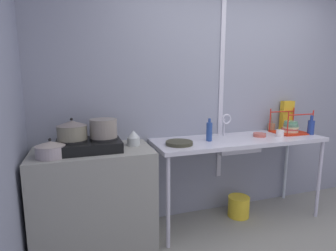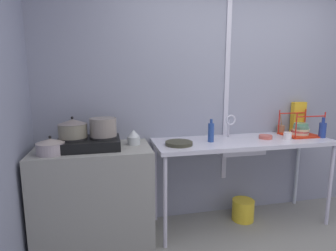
# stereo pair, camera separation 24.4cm
# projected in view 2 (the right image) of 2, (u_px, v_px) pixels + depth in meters

# --- Properties ---
(wall_back) EXTENTS (4.80, 0.10, 2.62)m
(wall_back) POSITION_uv_depth(u_px,v_px,m) (230.00, 96.00, 2.93)
(wall_back) COLOR gray
(wall_back) RESTS_ON ground
(wall_metal_strip) EXTENTS (0.05, 0.01, 2.10)m
(wall_metal_strip) POSITION_uv_depth(u_px,v_px,m) (227.00, 84.00, 2.84)
(wall_metal_strip) COLOR silver
(counter_concrete) EXTENTS (1.02, 0.57, 0.89)m
(counter_concrete) POSITION_uv_depth(u_px,v_px,m) (95.00, 196.00, 2.44)
(counter_concrete) COLOR gray
(counter_concrete) RESTS_ON ground
(counter_sink) EXTENTS (1.80, 0.57, 0.89)m
(counter_sink) POSITION_uv_depth(u_px,v_px,m) (243.00, 146.00, 2.69)
(counter_sink) COLOR silver
(counter_sink) RESTS_ON ground
(stove) EXTENTS (0.53, 0.39, 0.10)m
(stove) POSITION_uv_depth(u_px,v_px,m) (89.00, 143.00, 2.35)
(stove) COLOR black
(stove) RESTS_ON counter_concrete
(pot_on_left_burner) EXTENTS (0.24, 0.24, 0.18)m
(pot_on_left_burner) POSITION_uv_depth(u_px,v_px,m) (73.00, 128.00, 2.29)
(pot_on_left_burner) COLOR slate
(pot_on_left_burner) RESTS_ON stove
(pot_on_right_burner) EXTENTS (0.23, 0.23, 0.16)m
(pot_on_right_burner) POSITION_uv_depth(u_px,v_px,m) (103.00, 127.00, 2.35)
(pot_on_right_burner) COLOR gray
(pot_on_right_burner) RESTS_ON stove
(pot_beside_stove) EXTENTS (0.22, 0.22, 0.15)m
(pot_beside_stove) POSITION_uv_depth(u_px,v_px,m) (51.00, 146.00, 2.16)
(pot_beside_stove) COLOR #A0959A
(pot_beside_stove) RESTS_ON counter_concrete
(percolator) EXTENTS (0.12, 0.12, 0.14)m
(percolator) POSITION_uv_depth(u_px,v_px,m) (134.00, 137.00, 2.48)
(percolator) COLOR #B9C1C0
(percolator) RESTS_ON counter_concrete
(sink_basin) EXTENTS (0.45, 0.28, 0.12)m
(sink_basin) POSITION_uv_depth(u_px,v_px,m) (238.00, 146.00, 2.67)
(sink_basin) COLOR silver
(sink_basin) RESTS_ON counter_sink
(faucet) EXTENTS (0.11, 0.07, 0.24)m
(faucet) POSITION_uv_depth(u_px,v_px,m) (230.00, 122.00, 2.75)
(faucet) COLOR silver
(faucet) RESTS_ON counter_sink
(frying_pan) EXTENTS (0.25, 0.25, 0.03)m
(frying_pan) POSITION_uv_depth(u_px,v_px,m) (179.00, 143.00, 2.47)
(frying_pan) COLOR #363626
(frying_pan) RESTS_ON counter_sink
(dish_rack) EXTENTS (0.35, 0.30, 0.27)m
(dish_rack) POSITION_uv_depth(u_px,v_px,m) (300.00, 130.00, 2.87)
(dish_rack) COLOR red
(dish_rack) RESTS_ON counter_sink
(cup_by_rack) EXTENTS (0.08, 0.08, 0.07)m
(cup_by_rack) POSITION_uv_depth(u_px,v_px,m) (288.00, 136.00, 2.71)
(cup_by_rack) COLOR white
(cup_by_rack) RESTS_ON counter_sink
(small_bowl_on_drainboard) EXTENTS (0.13, 0.13, 0.04)m
(small_bowl_on_drainboard) POSITION_uv_depth(u_px,v_px,m) (266.00, 137.00, 2.73)
(small_bowl_on_drainboard) COLOR #C15A4D
(small_bowl_on_drainboard) RESTS_ON counter_sink
(bottle_by_sink) EXTENTS (0.06, 0.06, 0.22)m
(bottle_by_sink) POSITION_uv_depth(u_px,v_px,m) (211.00, 132.00, 2.58)
(bottle_by_sink) COLOR #26458C
(bottle_by_sink) RESTS_ON counter_sink
(bottle_by_rack) EXTENTS (0.07, 0.07, 0.21)m
(bottle_by_rack) POSITION_uv_depth(u_px,v_px,m) (323.00, 130.00, 2.77)
(bottle_by_rack) COLOR navy
(bottle_by_rack) RESTS_ON counter_sink
(cereal_box) EXTENTS (0.16, 0.06, 0.34)m
(cereal_box) POSITION_uv_depth(u_px,v_px,m) (298.00, 117.00, 3.05)
(cereal_box) COLOR gold
(cereal_box) RESTS_ON counter_sink
(utensil_jar) EXTENTS (0.08, 0.08, 0.23)m
(utensil_jar) POSITION_uv_depth(u_px,v_px,m) (281.00, 129.00, 3.02)
(utensil_jar) COLOR #956C4D
(utensil_jar) RESTS_ON counter_sink
(bucket_on_floor) EXTENTS (0.23, 0.23, 0.22)m
(bucket_on_floor) POSITION_uv_depth(u_px,v_px,m) (243.00, 210.00, 2.86)
(bucket_on_floor) COLOR yellow
(bucket_on_floor) RESTS_ON ground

